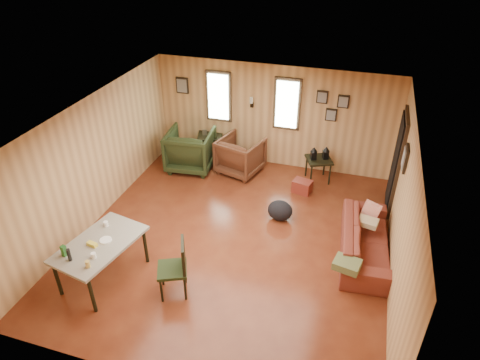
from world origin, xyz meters
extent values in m
cube|color=brown|center=(0.00, 0.00, -0.01)|extent=(5.50, 6.00, 0.02)
cube|color=#997C5B|center=(0.00, 0.00, 2.41)|extent=(5.50, 6.00, 0.02)
cube|color=tan|center=(0.00, 3.01, 1.20)|extent=(5.50, 0.02, 2.40)
cube|color=tan|center=(0.00, -3.01, 1.20)|extent=(5.50, 0.02, 2.40)
cube|color=tan|center=(-2.76, 0.00, 1.20)|extent=(0.02, 6.00, 2.40)
cube|color=tan|center=(2.76, 0.00, 1.20)|extent=(0.02, 6.00, 2.40)
cube|color=black|center=(-1.30, 2.97, 1.55)|extent=(0.60, 0.05, 1.20)
cube|color=#E0F2D1|center=(-1.30, 2.93, 1.55)|extent=(0.48, 0.04, 1.06)
cube|color=black|center=(0.30, 2.97, 1.55)|extent=(0.60, 0.05, 1.20)
cube|color=#E0F2D1|center=(0.30, 2.93, 1.55)|extent=(0.48, 0.04, 1.06)
cube|color=black|center=(-0.50, 2.95, 1.45)|extent=(0.07, 0.05, 0.12)
cylinder|color=silver|center=(-0.50, 2.89, 1.58)|extent=(0.07, 0.07, 0.14)
cube|color=black|center=(2.72, 1.95, 1.00)|extent=(0.06, 1.00, 2.05)
cube|color=black|center=(2.68, 1.95, 1.00)|extent=(0.04, 0.82, 1.90)
cube|color=black|center=(1.05, 2.97, 1.80)|extent=(0.24, 0.04, 0.28)
cube|color=#9E998C|center=(1.05, 2.94, 1.80)|extent=(0.19, 0.02, 0.22)
cube|color=black|center=(1.50, 2.97, 1.75)|extent=(0.24, 0.04, 0.28)
cube|color=#9E998C|center=(1.50, 2.94, 1.75)|extent=(0.19, 0.02, 0.22)
cube|color=black|center=(1.28, 2.97, 1.42)|extent=(0.24, 0.04, 0.28)
cube|color=#9E998C|center=(1.28, 2.94, 1.42)|extent=(0.19, 0.02, 0.22)
cube|color=black|center=(-2.20, 2.97, 1.72)|extent=(0.30, 0.04, 0.38)
cube|color=#9E998C|center=(-2.20, 2.94, 1.72)|extent=(0.24, 0.02, 0.31)
cube|color=black|center=(2.72, 0.85, 1.70)|extent=(0.04, 0.34, 0.42)
cube|color=#9E998C|center=(2.69, 0.85, 1.70)|extent=(0.02, 0.27, 0.34)
imported|color=maroon|center=(2.32, 0.31, 0.40)|extent=(0.75, 2.09, 0.80)
imported|color=#512A18|center=(-0.60, 2.37, 0.46)|extent=(1.09, 1.05, 0.93)
imported|color=black|center=(-1.76, 2.21, 0.52)|extent=(1.11, 1.05, 1.04)
cube|color=black|center=(-1.49, 2.81, 0.59)|extent=(0.72, 0.68, 0.04)
cube|color=black|center=(-1.49, 2.81, 0.19)|extent=(0.65, 0.61, 0.03)
cylinder|color=black|center=(-1.67, 2.53, 0.29)|extent=(0.05, 0.05, 0.58)
cylinder|color=black|center=(-1.19, 2.68, 0.29)|extent=(0.05, 0.05, 0.58)
cylinder|color=black|center=(-1.79, 2.95, 0.29)|extent=(0.05, 0.05, 0.58)
cylinder|color=black|center=(-1.32, 3.09, 0.29)|extent=(0.05, 0.05, 0.58)
cube|color=brown|center=(-1.61, 2.77, 0.68)|extent=(0.11, 0.05, 0.14)
cube|color=brown|center=(-1.39, 2.84, 0.67)|extent=(0.10, 0.05, 0.13)
cube|color=black|center=(1.17, 2.53, 0.53)|extent=(0.69, 0.69, 0.04)
cylinder|color=black|center=(1.06, 2.25, 0.26)|extent=(0.05, 0.05, 0.53)
cylinder|color=black|center=(1.45, 2.42, 0.26)|extent=(0.05, 0.05, 0.53)
cylinder|color=black|center=(0.89, 2.63, 0.26)|extent=(0.05, 0.05, 0.53)
cylinder|color=black|center=(1.28, 2.80, 0.26)|extent=(0.05, 0.05, 0.53)
cube|color=black|center=(1.04, 2.47, 0.64)|extent=(0.15, 0.15, 0.19)
cone|color=black|center=(1.04, 2.47, 0.79)|extent=(0.21, 0.21, 0.11)
cube|color=black|center=(1.29, 2.58, 0.64)|extent=(0.15, 0.15, 0.19)
cone|color=black|center=(1.29, 2.58, 0.79)|extent=(0.21, 0.21, 0.11)
cube|color=maroon|center=(0.93, 1.94, 0.14)|extent=(0.44, 0.36, 0.28)
ellipsoid|color=black|center=(0.68, 0.84, 0.21)|extent=(0.58, 0.51, 0.42)
cube|color=#575F35|center=(2.06, -0.62, 0.49)|extent=(0.46, 0.40, 0.13)
cube|color=red|center=(2.35, 0.85, 0.57)|extent=(0.37, 0.16, 0.36)
cube|color=tan|center=(2.32, 0.60, 0.47)|extent=(0.39, 0.33, 0.10)
cube|color=gray|center=(-1.72, -1.55, 0.71)|extent=(1.12, 1.57, 0.05)
cylinder|color=black|center=(-2.19, -2.09, 0.34)|extent=(0.07, 0.07, 0.69)
cylinder|color=black|center=(-1.48, -2.23, 0.34)|extent=(0.07, 0.07, 0.69)
cylinder|color=black|center=(-1.95, -0.87, 0.34)|extent=(0.07, 0.07, 0.69)
cylinder|color=black|center=(-1.24, -1.01, 0.34)|extent=(0.07, 0.07, 0.69)
cylinder|color=white|center=(-1.61, -1.86, 0.77)|extent=(0.09, 0.09, 0.09)
cylinder|color=white|center=(-1.85, -1.14, 0.77)|extent=(0.09, 0.09, 0.09)
cube|color=#225E22|center=(-2.05, -1.95, 0.82)|extent=(0.08, 0.08, 0.18)
cylinder|color=black|center=(-1.91, -2.02, 0.83)|extent=(0.07, 0.07, 0.21)
cylinder|color=tan|center=(-1.57, -2.07, 0.79)|extent=(0.08, 0.08, 0.11)
cylinder|color=white|center=(-1.65, -1.47, 0.74)|extent=(0.22, 0.22, 0.02)
cube|color=yellow|center=(-1.78, -1.63, 0.76)|extent=(0.18, 0.11, 0.06)
cube|color=black|center=(-0.51, -1.51, 0.48)|extent=(0.59, 0.59, 0.05)
cube|color=black|center=(-0.33, -1.44, 0.74)|extent=(0.21, 0.41, 0.49)
cylinder|color=black|center=(-0.60, -1.75, 0.23)|extent=(0.05, 0.05, 0.47)
cylinder|color=black|center=(-0.27, -1.61, 0.23)|extent=(0.05, 0.05, 0.47)
cylinder|color=black|center=(-0.74, -1.42, 0.23)|extent=(0.05, 0.05, 0.47)
cylinder|color=black|center=(-0.41, -1.28, 0.23)|extent=(0.05, 0.05, 0.47)
camera|label=1|loc=(1.92, -5.84, 5.12)|focal=32.00mm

